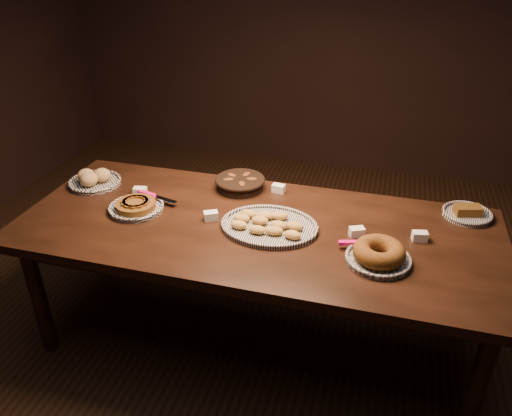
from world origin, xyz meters
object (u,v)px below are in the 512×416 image
(apple_tart_plate, at_px, (136,206))
(bundt_cake_plate, at_px, (379,254))
(buffet_table, at_px, (256,238))
(madeleine_platter, at_px, (268,225))

(apple_tart_plate, distance_m, bundt_cake_plate, 1.26)
(buffet_table, bearing_deg, bundt_cake_plate, -13.96)
(madeleine_platter, height_order, bundt_cake_plate, bundt_cake_plate)
(apple_tart_plate, xyz_separation_m, bundt_cake_plate, (1.25, -0.13, 0.02))
(buffet_table, height_order, apple_tart_plate, apple_tart_plate)
(buffet_table, bearing_deg, apple_tart_plate, -178.42)
(madeleine_platter, distance_m, bundt_cake_plate, 0.56)
(buffet_table, bearing_deg, madeleine_platter, -9.53)
(buffet_table, distance_m, bundt_cake_plate, 0.63)
(madeleine_platter, relative_size, bundt_cake_plate, 1.42)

